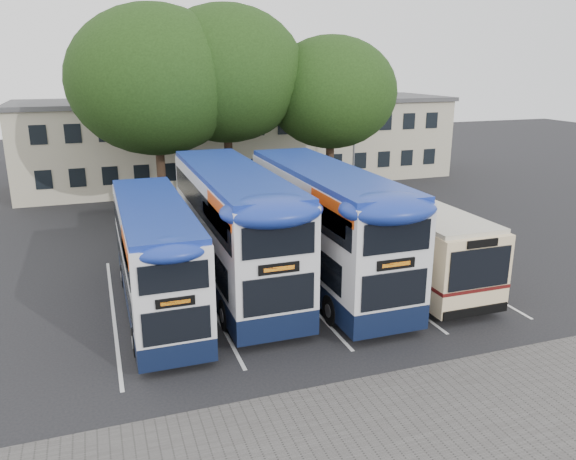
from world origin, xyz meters
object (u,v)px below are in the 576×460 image
(bus_dd_mid, at_px, (233,223))
(bus_dd_right, at_px, (324,221))
(lamp_post, at_px, (355,119))
(bus_single, at_px, (397,230))
(tree_left, at_px, (155,81))
(tree_right, at_px, (331,93))
(tree_mid, at_px, (226,74))
(bus_dd_left, at_px, (156,253))

(bus_dd_mid, relative_size, bus_dd_right, 1.00)
(lamp_post, relative_size, bus_dd_right, 0.79)
(bus_dd_right, distance_m, bus_single, 3.53)
(tree_left, relative_size, bus_dd_mid, 1.04)
(bus_single, bearing_deg, tree_right, 80.90)
(lamp_post, relative_size, tree_left, 0.76)
(tree_mid, bearing_deg, bus_single, -71.54)
(tree_right, xyz_separation_m, bus_single, (-1.86, -11.59, -5.18))
(lamp_post, relative_size, bus_dd_mid, 0.79)
(bus_dd_mid, distance_m, bus_single, 7.06)
(tree_mid, bearing_deg, bus_dd_mid, -102.61)
(tree_right, xyz_separation_m, bus_dd_right, (-5.30, -11.74, -4.40))
(tree_left, bearing_deg, bus_single, -56.38)
(bus_dd_right, bearing_deg, tree_left, 111.10)
(tree_mid, bearing_deg, bus_dd_left, -113.62)
(tree_mid, distance_m, bus_dd_right, 14.08)
(tree_mid, xyz_separation_m, bus_dd_left, (-5.91, -13.52, -5.88))
(tree_left, distance_m, tree_right, 10.28)
(bus_dd_right, xyz_separation_m, bus_single, (3.44, 0.15, -0.77))
(tree_left, relative_size, bus_single, 1.09)
(tree_left, xyz_separation_m, bus_single, (8.35, -12.55, -5.94))
(bus_dd_right, bearing_deg, bus_single, 2.49)
(bus_dd_left, relative_size, bus_dd_right, 0.85)
(tree_mid, relative_size, bus_dd_right, 1.05)
(bus_single, bearing_deg, lamp_post, 71.27)
(tree_mid, height_order, bus_dd_mid, tree_mid)
(tree_mid, xyz_separation_m, bus_dd_right, (0.83, -12.95, -5.47))
(tree_left, relative_size, bus_dd_right, 1.04)
(tree_right, height_order, bus_dd_mid, tree_right)
(tree_mid, xyz_separation_m, tree_right, (6.13, -1.20, -1.07))
(bus_dd_left, bearing_deg, bus_single, 4.05)
(tree_mid, height_order, bus_dd_left, tree_mid)
(tree_mid, xyz_separation_m, bus_single, (4.27, -12.80, -6.25))
(tree_left, xyz_separation_m, bus_dd_right, (4.90, -12.70, -5.17))
(bus_dd_left, height_order, bus_single, bus_dd_left)
(bus_dd_mid, bearing_deg, bus_dd_left, -156.44)
(tree_left, relative_size, bus_dd_left, 1.23)
(bus_dd_right, bearing_deg, lamp_post, 60.33)
(tree_mid, distance_m, bus_dd_left, 15.88)
(tree_right, height_order, bus_dd_right, tree_right)
(tree_left, relative_size, tree_right, 1.15)
(bus_dd_right, bearing_deg, bus_dd_mid, 166.86)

